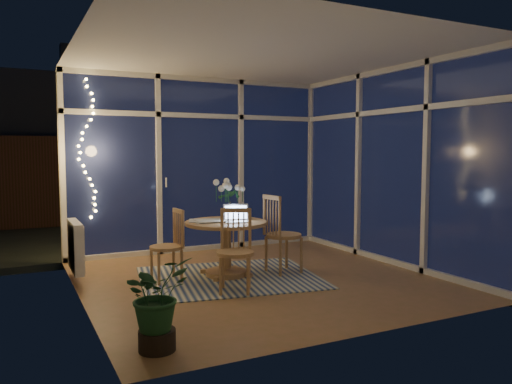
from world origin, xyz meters
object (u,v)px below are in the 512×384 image
at_px(chair_left, 166,245).
at_px(chair_right, 284,233).
at_px(chair_front, 235,251).
at_px(laptop, 237,213).
at_px(potted_plant, 156,301).
at_px(dining_table, 226,249).
at_px(flower_vase, 230,210).

xyz_separation_m(chair_left, chair_right, (1.42, -0.22, 0.07)).
bearing_deg(chair_left, chair_front, 32.24).
bearing_deg(laptop, chair_left, -176.88).
bearing_deg(chair_left, potted_plant, -21.26).
distance_m(chair_left, potted_plant, 2.00).
relative_size(dining_table, chair_right, 0.99).
xyz_separation_m(chair_left, laptop, (0.82, -0.17, 0.35)).
height_order(dining_table, chair_left, chair_left).
xyz_separation_m(chair_left, potted_plant, (-0.63, -1.90, -0.04)).
xyz_separation_m(chair_front, flower_vase, (0.33, 0.88, 0.32)).
bearing_deg(laptop, dining_table, 146.43).
bearing_deg(chair_front, potted_plant, -107.38).
bearing_deg(chair_right, flower_vase, 52.66).
height_order(chair_left, chair_front, chair_front).
bearing_deg(laptop, potted_plant, -115.29).
height_order(chair_right, laptop, chair_right).
distance_m(dining_table, chair_right, 0.74).
bearing_deg(dining_table, chair_left, 175.72).
height_order(dining_table, flower_vase, flower_vase).
distance_m(chair_front, potted_plant, 1.63).
distance_m(chair_front, laptop, 0.73).
height_order(dining_table, chair_front, chair_front).
height_order(chair_right, flower_vase, chair_right).
bearing_deg(flower_vase, chair_left, -171.18).
xyz_separation_m(flower_vase, potted_plant, (-1.48, -2.03, -0.39)).
distance_m(dining_table, flower_vase, 0.49).
relative_size(chair_left, chair_front, 0.94).
xyz_separation_m(dining_table, chair_right, (0.70, -0.17, 0.16)).
bearing_deg(chair_left, laptop, 75.59).
bearing_deg(chair_right, laptop, 79.54).
height_order(dining_table, laptop, laptop).
bearing_deg(potted_plant, chair_left, 71.67).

